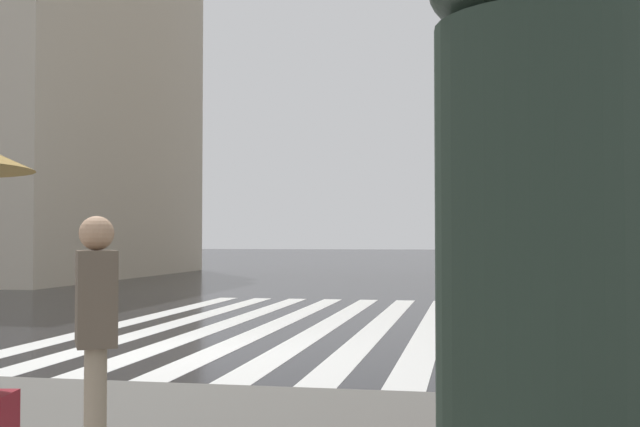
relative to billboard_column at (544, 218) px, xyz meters
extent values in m
plane|color=black|center=(6.44, 5.00, -1.80)|extent=(220.00, 220.00, 0.00)
cube|color=silver|center=(10.44, 0.14, -1.79)|extent=(13.00, 0.50, 0.01)
cube|color=silver|center=(10.44, 1.14, -1.79)|extent=(13.00, 0.50, 0.01)
cube|color=silver|center=(10.44, 2.14, -1.79)|extent=(13.00, 0.50, 0.01)
cube|color=silver|center=(10.44, 3.14, -1.79)|extent=(13.00, 0.50, 0.01)
cube|color=silver|center=(10.44, 4.14, -1.79)|extent=(13.00, 0.50, 0.01)
cube|color=silver|center=(10.44, 5.14, -1.79)|extent=(13.00, 0.50, 0.01)
cube|color=silver|center=(10.44, 6.14, -1.79)|extent=(13.00, 0.50, 0.01)
cube|color=silver|center=(10.44, 7.14, -1.79)|extent=(13.00, 0.50, 0.01)
cylinder|color=#28382D|center=(0.00, 0.00, -0.28)|extent=(1.21, 1.21, 2.73)
cube|color=maroon|center=(0.61, 0.00, -0.15)|extent=(0.02, 0.91, 1.75)
cylinder|color=#333338|center=(2.70, -0.04, 0.19)|extent=(0.12, 0.12, 3.67)
cube|color=black|center=(2.88, -0.04, 1.59)|extent=(0.22, 0.30, 0.85)
sphere|color=red|center=(3.00, -0.04, 1.87)|extent=(0.17, 0.17, 0.17)
sphere|color=orange|center=(3.00, -0.04, 1.59)|extent=(0.17, 0.17, 0.17)
sphere|color=green|center=(3.00, -0.04, 1.31)|extent=(0.17, 0.17, 0.17)
cube|color=#6B5B4C|center=(0.10, 2.74, -0.49)|extent=(0.47, 0.41, 0.60)
sphere|color=tan|center=(0.10, 2.74, -0.08)|extent=(0.22, 0.22, 0.22)
cylinder|color=tan|center=(0.17, 2.78, -1.22)|extent=(0.13, 0.13, 0.86)
cylinder|color=tan|center=(0.02, 2.69, -1.22)|extent=(0.13, 0.13, 0.86)
camera|label=1|loc=(-4.55, 0.40, -0.11)|focal=44.19mm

